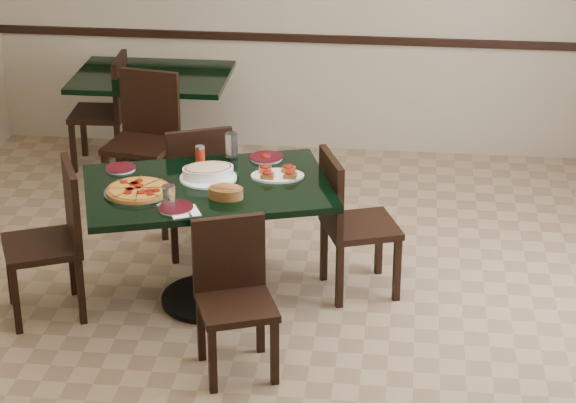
# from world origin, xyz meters

# --- Properties ---
(floor) EXTENTS (5.50, 5.50, 0.00)m
(floor) POSITION_xyz_m (0.00, 0.00, 0.00)
(floor) COLOR #886D4E
(floor) RESTS_ON ground
(room_shell) EXTENTS (5.50, 5.50, 5.50)m
(room_shell) POSITION_xyz_m (1.02, 1.73, 1.17)
(room_shell) COLOR white
(room_shell) RESTS_ON floor
(main_table) EXTENTS (1.58, 1.26, 0.75)m
(main_table) POSITION_xyz_m (-0.38, 0.19, 0.57)
(main_table) COLOR black
(main_table) RESTS_ON floor
(back_table) EXTENTS (1.14, 0.83, 0.75)m
(back_table) POSITION_xyz_m (-1.15, 2.17, 0.52)
(back_table) COLOR black
(back_table) RESTS_ON floor
(chair_far) EXTENTS (0.54, 0.54, 0.88)m
(chair_far) POSITION_xyz_m (-0.56, 0.81, 0.49)
(chair_far) COLOR black
(chair_far) RESTS_ON floor
(chair_near) EXTENTS (0.50, 0.50, 0.83)m
(chair_near) POSITION_xyz_m (-0.13, -0.48, 0.46)
(chair_near) COLOR black
(chair_near) RESTS_ON floor
(chair_right) EXTENTS (0.53, 0.53, 0.88)m
(chair_right) POSITION_xyz_m (0.42, 0.40, 0.49)
(chair_right) COLOR black
(chair_right) RESTS_ON floor
(chair_left) EXTENTS (0.56, 0.56, 0.90)m
(chair_left) POSITION_xyz_m (-1.22, -0.03, 0.51)
(chair_left) COLOR black
(chair_left) RESTS_ON floor
(back_chair_near) EXTENTS (0.51, 0.51, 0.93)m
(back_chair_near) POSITION_xyz_m (-1.08, 1.61, 0.52)
(back_chair_near) COLOR black
(back_chair_near) RESTS_ON floor
(back_chair_left) EXTENTS (0.42, 0.42, 0.86)m
(back_chair_left) POSITION_xyz_m (-1.51, 2.21, 0.48)
(back_chair_left) COLOR black
(back_chair_left) RESTS_ON floor
(pepperoni_pizza) EXTENTS (0.39, 0.39, 0.04)m
(pepperoni_pizza) POSITION_xyz_m (-0.74, 0.03, 0.77)
(pepperoni_pizza) COLOR #ABABB2
(pepperoni_pizza) RESTS_ON main_table
(lasagna_casserole) EXTENTS (0.34, 0.33, 0.09)m
(lasagna_casserole) POSITION_xyz_m (-0.39, 0.28, 0.80)
(lasagna_casserole) COLOR white
(lasagna_casserole) RESTS_ON main_table
(bread_basket) EXTENTS (0.20, 0.14, 0.09)m
(bread_basket) POSITION_xyz_m (-0.24, 0.03, 0.79)
(bread_basket) COLOR brown
(bread_basket) RESTS_ON main_table
(bruschetta_platter) EXTENTS (0.33, 0.25, 0.05)m
(bruschetta_platter) POSITION_xyz_m (0.01, 0.35, 0.77)
(bruschetta_platter) COLOR white
(bruschetta_platter) RESTS_ON main_table
(side_plate_near) EXTENTS (0.19, 0.19, 0.02)m
(side_plate_near) POSITION_xyz_m (-0.49, -0.16, 0.76)
(side_plate_near) COLOR white
(side_plate_near) RESTS_ON main_table
(side_plate_far_r) EXTENTS (0.20, 0.20, 0.03)m
(side_plate_far_r) POSITION_xyz_m (-0.10, 0.63, 0.76)
(side_plate_far_r) COLOR white
(side_plate_far_r) RESTS_ON main_table
(side_plate_far_l) EXTENTS (0.18, 0.18, 0.02)m
(side_plate_far_l) POSITION_xyz_m (-0.92, 0.36, 0.76)
(side_plate_far_l) COLOR white
(side_plate_far_l) RESTS_ON main_table
(napkin_setting) EXTENTS (0.20, 0.20, 0.01)m
(napkin_setting) POSITION_xyz_m (-0.43, -0.19, 0.75)
(napkin_setting) COLOR white
(napkin_setting) RESTS_ON main_table
(water_glass_a) EXTENTS (0.08, 0.08, 0.17)m
(water_glass_a) POSITION_xyz_m (-0.30, 0.59, 0.83)
(water_glass_a) COLOR white
(water_glass_a) RESTS_ON main_table
(water_glass_b) EXTENTS (0.07, 0.07, 0.15)m
(water_glass_b) POSITION_xyz_m (-0.51, -0.18, 0.82)
(water_glass_b) COLOR white
(water_glass_b) RESTS_ON main_table
(pepper_shaker) EXTENTS (0.06, 0.06, 0.10)m
(pepper_shaker) POSITION_xyz_m (-0.48, 0.54, 0.80)
(pepper_shaker) COLOR #AD2A12
(pepper_shaker) RESTS_ON main_table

